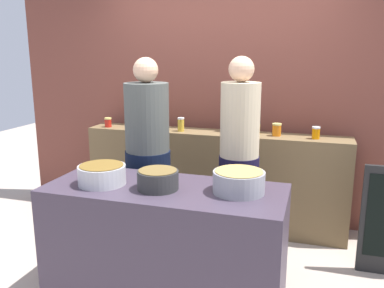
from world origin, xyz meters
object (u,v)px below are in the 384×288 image
(preserve_jar_1, at_px, (134,121))
(cook_with_tongs, at_px, (148,169))
(cooking_pot_center, at_px, (158,180))
(preserve_jar_2, at_px, (146,121))
(preserve_jar_0, at_px, (108,122))
(cooking_pot_right, at_px, (239,182))
(preserve_jar_6, at_px, (244,128))
(cook_in_cap, at_px, (239,175))
(preserve_jar_8, at_px, (277,130))
(preserve_jar_5, at_px, (224,124))
(preserve_jar_4, at_px, (181,124))
(preserve_jar_7, at_px, (257,128))
(preserve_jar_3, at_px, (162,123))
(cooking_pot_left, at_px, (102,175))
(preserve_jar_9, at_px, (316,133))

(preserve_jar_1, xyz_separation_m, cook_with_tongs, (0.51, -0.83, -0.27))
(cooking_pot_center, xyz_separation_m, cook_with_tongs, (-0.38, 0.69, -0.15))
(preserve_jar_2, bearing_deg, cook_with_tongs, -65.41)
(preserve_jar_0, xyz_separation_m, cooking_pot_right, (1.69, -1.29, -0.11))
(preserve_jar_6, height_order, cook_in_cap, cook_in_cap)
(cook_in_cap, bearing_deg, cooking_pot_center, -122.34)
(preserve_jar_8, bearing_deg, preserve_jar_5, 173.04)
(preserve_jar_4, bearing_deg, preserve_jar_5, 15.79)
(preserve_jar_0, xyz_separation_m, preserve_jar_7, (1.59, 0.13, 0.01))
(preserve_jar_6, relative_size, cooking_pot_right, 0.32)
(preserve_jar_3, relative_size, preserve_jar_4, 1.02)
(preserve_jar_8, height_order, cook_with_tongs, cook_with_tongs)
(preserve_jar_3, xyz_separation_m, preserve_jar_5, (0.64, 0.12, 0.00))
(preserve_jar_2, relative_size, cook_with_tongs, 0.08)
(preserve_jar_1, height_order, cooking_pot_left, preserve_jar_1)
(preserve_jar_7, bearing_deg, preserve_jar_0, -175.17)
(preserve_jar_7, height_order, cooking_pot_center, preserve_jar_7)
(preserve_jar_7, xyz_separation_m, cooking_pot_right, (0.09, -1.42, -0.11))
(preserve_jar_8, relative_size, preserve_jar_9, 1.06)
(preserve_jar_6, xyz_separation_m, preserve_jar_8, (0.32, -0.03, 0.01))
(preserve_jar_1, xyz_separation_m, cooking_pot_left, (0.46, -1.54, -0.12))
(preserve_jar_5, bearing_deg, preserve_jar_2, -177.65)
(preserve_jar_9, relative_size, cooking_pot_left, 0.34)
(preserve_jar_0, xyz_separation_m, preserve_jar_9, (2.16, 0.03, 0.01))
(preserve_jar_0, relative_size, preserve_jar_1, 0.94)
(preserve_jar_1, relative_size, preserve_jar_6, 0.96)
(preserve_jar_6, bearing_deg, preserve_jar_3, -174.13)
(preserve_jar_0, xyz_separation_m, preserve_jar_5, (1.26, 0.13, 0.02))
(preserve_jar_3, height_order, cooking_pot_left, preserve_jar_3)
(cook_with_tongs, bearing_deg, cooking_pot_center, -61.47)
(preserve_jar_3, relative_size, preserve_jar_7, 1.28)
(preserve_jar_1, relative_size, preserve_jar_3, 0.75)
(preserve_jar_9, bearing_deg, preserve_jar_1, 176.96)
(cooking_pot_right, bearing_deg, preserve_jar_4, 123.42)
(preserve_jar_3, xyz_separation_m, cook_with_tongs, (0.14, -0.70, -0.29))
(preserve_jar_8, relative_size, cook_in_cap, 0.07)
(preserve_jar_1, bearing_deg, preserve_jar_7, -0.04)
(preserve_jar_1, distance_m, preserve_jar_7, 1.34)
(preserve_jar_5, height_order, cook_in_cap, cook_in_cap)
(preserve_jar_6, bearing_deg, preserve_jar_2, 179.95)
(preserve_jar_3, distance_m, cook_in_cap, 1.21)
(preserve_jar_1, xyz_separation_m, preserve_jar_7, (1.34, -0.00, 0.00))
(preserve_jar_0, xyz_separation_m, preserve_jar_8, (1.80, 0.07, 0.01))
(preserve_jar_1, relative_size, preserve_jar_5, 0.75)
(preserve_jar_5, distance_m, cooking_pot_center, 1.52)
(preserve_jar_0, distance_m, preserve_jar_9, 2.16)
(preserve_jar_6, bearing_deg, cooking_pot_center, -102.86)
(preserve_jar_5, height_order, preserve_jar_7, preserve_jar_5)
(preserve_jar_2, bearing_deg, cook_in_cap, -33.89)
(preserve_jar_0, distance_m, preserve_jar_2, 0.42)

